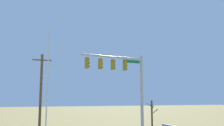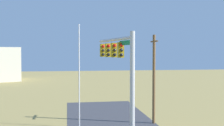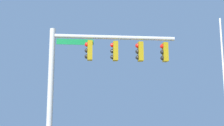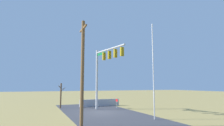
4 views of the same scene
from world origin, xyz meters
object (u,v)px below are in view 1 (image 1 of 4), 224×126
Objects in this scene: utility_pole at (41,92)px; flagpole at (47,87)px; bare_tree at (152,115)px; signal_mast at (125,78)px.

flagpole is at bearing -86.45° from utility_pole.
flagpole is 13.82m from bare_tree.
signal_mast is 0.95× the size of utility_pole.
signal_mast is at bearing -137.27° from bare_tree.
bare_tree is at bearing 42.73° from signal_mast.
bare_tree is (11.76, 6.74, -2.71)m from flagpole.
signal_mast is at bearing -31.28° from utility_pole.
bare_tree is (12.18, -0.02, -2.47)m from utility_pole.
utility_pole is at bearing 148.72° from signal_mast.
utility_pole is 12.43m from bare_tree.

